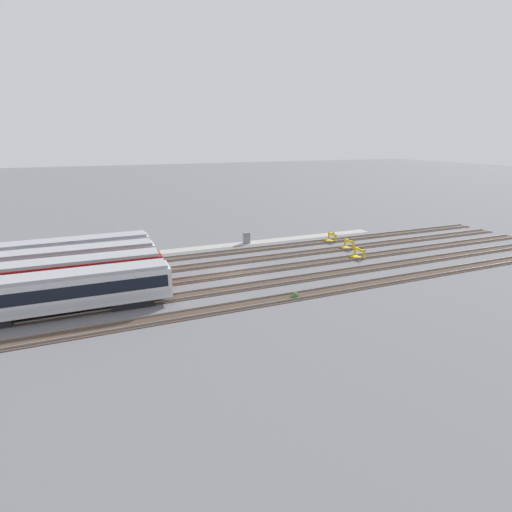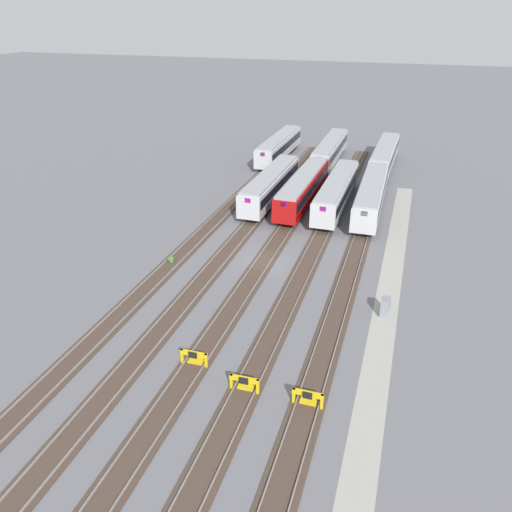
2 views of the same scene
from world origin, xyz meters
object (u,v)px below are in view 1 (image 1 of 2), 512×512
(bumper_stop_near_inner_track, at_px, (347,245))
(bumper_stop_nearest_track, at_px, (331,238))
(electrical_cabinet, at_px, (247,238))
(subway_car_back_row_centre, at_px, (67,254))
(subway_car_front_row_left_inner, at_px, (64,277))
(weed_clump, at_px, (295,296))
(subway_car_front_row_leftmost, at_px, (62,292))
(bumper_stop_middle_track, at_px, (358,254))
(subway_car_front_row_right_inner, at_px, (65,264))

(bumper_stop_near_inner_track, bearing_deg, bumper_stop_nearest_track, -90.93)
(bumper_stop_nearest_track, bearing_deg, bumper_stop_near_inner_track, 89.07)
(bumper_stop_nearest_track, distance_m, electrical_cabinet, 12.35)
(subway_car_back_row_centre, bearing_deg, bumper_stop_nearest_track, 179.98)
(subway_car_front_row_left_inner, relative_size, electrical_cabinet, 11.28)
(bumper_stop_near_inner_track, xyz_separation_m, weed_clump, (15.08, 12.90, -0.27))
(subway_car_front_row_leftmost, bearing_deg, weed_clump, 167.34)
(electrical_cabinet, bearing_deg, subway_car_front_row_left_inner, 27.64)
(bumper_stop_nearest_track, xyz_separation_m, bumper_stop_middle_track, (1.49, 8.42, 0.00))
(subway_car_back_row_centre, bearing_deg, subway_car_front_row_leftmost, 90.00)
(weed_clump, bearing_deg, subway_car_front_row_right_inner, -33.14)
(subway_car_back_row_centre, xyz_separation_m, bumper_stop_middle_track, (-33.46, 8.43, -1.53))
(subway_car_front_row_left_inner, distance_m, weed_clump, 21.71)
(weed_clump, bearing_deg, subway_car_front_row_leftmost, -12.66)
(subway_car_back_row_centre, xyz_separation_m, bumper_stop_near_inner_track, (-34.89, 4.23, -1.53))
(subway_car_front_row_right_inner, relative_size, bumper_stop_middle_track, 8.99)
(subway_car_front_row_leftmost, height_order, bumper_stop_near_inner_track, subway_car_front_row_leftmost)
(subway_car_back_row_centre, relative_size, bumper_stop_nearest_track, 9.01)
(bumper_stop_near_inner_track, bearing_deg, electrical_cabinet, -34.13)
(weed_clump, bearing_deg, electrical_cabinet, -99.20)
(subway_car_front_row_left_inner, bearing_deg, electrical_cabinet, -152.36)
(subway_car_front_row_left_inner, xyz_separation_m, bumper_stop_middle_track, (-33.46, -0.00, -1.53))
(subway_car_front_row_left_inner, bearing_deg, subway_car_front_row_right_inner, -90.00)
(subway_car_back_row_centre, relative_size, bumper_stop_middle_track, 9.00)
(subway_car_front_row_leftmost, height_order, subway_car_back_row_centre, same)
(bumper_stop_near_inner_track, bearing_deg, subway_car_back_row_centre, -6.91)
(subway_car_back_row_centre, bearing_deg, bumper_stop_middle_track, 165.86)
(subway_car_back_row_centre, height_order, bumper_stop_middle_track, subway_car_back_row_centre)
(subway_car_front_row_left_inner, xyz_separation_m, bumper_stop_nearest_track, (-34.96, -8.42, -1.53))
(electrical_cabinet, xyz_separation_m, weed_clump, (3.37, 20.84, -0.56))
(subway_car_front_row_right_inner, bearing_deg, bumper_stop_nearest_track, -173.18)
(subway_car_front_row_right_inner, relative_size, bumper_stop_nearest_track, 9.00)
(electrical_cabinet, bearing_deg, bumper_stop_nearest_track, 162.46)
(subway_car_front_row_left_inner, height_order, subway_car_back_row_centre, same)
(bumper_stop_nearest_track, distance_m, bumper_stop_near_inner_track, 4.21)
(bumper_stop_near_inner_track, bearing_deg, bumper_stop_middle_track, 71.28)
(subway_car_front_row_leftmost, xyz_separation_m, bumper_stop_near_inner_track, (-34.89, -8.45, -1.53))
(bumper_stop_near_inner_track, xyz_separation_m, electrical_cabinet, (11.70, -7.93, 0.29))
(bumper_stop_middle_track, xyz_separation_m, electrical_cabinet, (10.28, -12.14, 0.29))
(subway_car_back_row_centre, distance_m, bumper_stop_near_inner_track, 35.18)
(subway_car_front_row_right_inner, relative_size, subway_car_back_row_centre, 1.00)
(bumper_stop_middle_track, bearing_deg, subway_car_front_row_leftmost, 7.23)
(subway_car_front_row_left_inner, relative_size, subway_car_back_row_centre, 1.00)
(subway_car_front_row_right_inner, bearing_deg, weed_clump, 146.86)
(bumper_stop_nearest_track, bearing_deg, subway_car_front_row_leftmost, 19.92)
(subway_car_back_row_centre, bearing_deg, bumper_stop_near_inner_track, 173.09)
(subway_car_front_row_right_inner, xyz_separation_m, subway_car_back_row_centre, (0.00, -4.20, 0.00))
(subway_car_back_row_centre, height_order, weed_clump, subway_car_back_row_centre)
(subway_car_back_row_centre, height_order, bumper_stop_near_inner_track, subway_car_back_row_centre)
(subway_car_front_row_right_inner, height_order, bumper_stop_middle_track, subway_car_front_row_right_inner)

